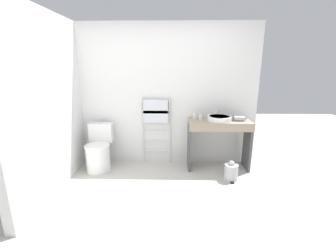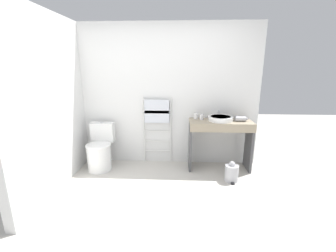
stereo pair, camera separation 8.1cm
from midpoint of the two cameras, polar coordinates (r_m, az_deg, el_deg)
ground_plane at (r=2.85m, az=-2.73°, el=-21.87°), size 12.00×12.00×0.00m
wall_back at (r=3.96m, az=-1.29°, el=7.64°), size 3.18×0.12×2.41m
wall_side at (r=3.55m, az=-27.57°, el=5.13°), size 0.12×2.34×2.41m
toilet at (r=4.00m, az=-17.74°, el=-6.29°), size 0.41×0.53×0.77m
towel_radiator at (r=3.91m, az=-3.70°, el=2.51°), size 0.50×0.06×1.19m
vanity_counter at (r=3.84m, az=12.22°, el=-2.47°), size 1.02×0.44×0.84m
sink_basin at (r=3.78m, az=12.31°, el=1.95°), size 0.40×0.40×0.07m
faucet at (r=3.94m, az=11.88°, el=3.22°), size 0.02×0.10×0.14m
cup_near_wall at (r=3.84m, az=6.22°, el=2.59°), size 0.07×0.07×0.10m
cup_near_edge at (r=3.80m, az=7.68°, el=2.34°), size 0.07×0.07×0.09m
hair_dryer at (r=3.85m, az=17.11°, el=1.90°), size 0.22×0.19×0.08m
trash_bin at (r=3.65m, az=15.08°, el=-11.15°), size 0.21×0.24×0.32m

